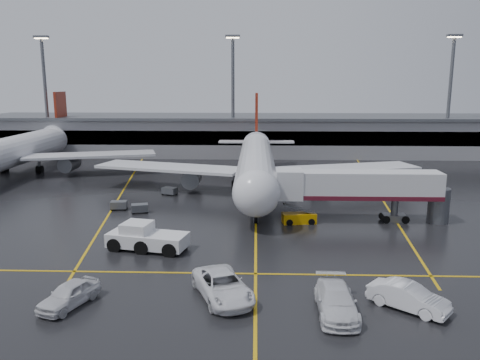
{
  "coord_description": "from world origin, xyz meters",
  "views": [
    {
      "loc": [
        -0.03,
        -59.92,
        15.83
      ],
      "look_at": [
        -2.0,
        -2.0,
        4.0
      ],
      "focal_mm": 35.77,
      "sensor_mm": 36.0,
      "label": 1
    }
  ],
  "objects": [
    {
      "name": "main_airliner",
      "position": [
        0.0,
        9.7,
        4.21
      ],
      "size": [
        48.8,
        45.6,
        14.1
      ],
      "color": "silver",
      "rests_on": "ground"
    },
    {
      "name": "jet_bridge",
      "position": [
        11.87,
        -6.0,
        3.93
      ],
      "size": [
        19.9,
        3.4,
        6.05
      ],
      "color": "silver",
      "rests_on": "ground"
    },
    {
      "name": "baggage_cart_a",
      "position": [
        -14.38,
        -3.19,
        0.63
      ],
      "size": [
        2.29,
        1.82,
        1.12
      ],
      "color": "#595B60",
      "rests_on": "ground"
    },
    {
      "name": "light_mast_right",
      "position": [
        40.0,
        42.0,
        14.47
      ],
      "size": [
        3.0,
        1.2,
        25.45
      ],
      "color": "#595B60",
      "rests_on": "ground"
    },
    {
      "name": "service_van_a",
      "position": [
        -2.45,
        -26.7,
        0.97
      ],
      "size": [
        5.64,
        7.72,
        1.95
      ],
      "primitive_type": "imported",
      "rotation": [
        0.0,
        0.0,
        0.39
      ],
      "color": "white",
      "rests_on": "ground"
    },
    {
      "name": "service_van_b",
      "position": [
        5.61,
        -28.84,
        0.94
      ],
      "size": [
        2.77,
        6.54,
        1.88
      ],
      "primitive_type": "imported",
      "rotation": [
        0.0,
        0.0,
        -0.02
      ],
      "color": "silver",
      "rests_on": "ground"
    },
    {
      "name": "apron_line_stop",
      "position": [
        0.0,
        -22.0,
        0.01
      ],
      "size": [
        60.0,
        0.25,
        0.02
      ],
      "primitive_type": "cube",
      "color": "gold",
      "rests_on": "ground"
    },
    {
      "name": "baggage_cart_c",
      "position": [
        -12.4,
        6.49,
        0.63
      ],
      "size": [
        2.34,
        1.95,
        1.12
      ],
      "color": "#595B60",
      "rests_on": "ground"
    },
    {
      "name": "ground",
      "position": [
        0.0,
        0.0,
        0.0
      ],
      "size": [
        220.0,
        220.0,
        0.0
      ],
      "primitive_type": "plane",
      "color": "black",
      "rests_on": "ground"
    },
    {
      "name": "terminal",
      "position": [
        0.0,
        47.93,
        4.32
      ],
      "size": [
        122.0,
        19.0,
        8.6
      ],
      "color": "gray",
      "rests_on": "ground"
    },
    {
      "name": "light_mast_left",
      "position": [
        -45.0,
        42.0,
        14.47
      ],
      "size": [
        3.0,
        1.2,
        25.45
      ],
      "color": "#595B60",
      "rests_on": "ground"
    },
    {
      "name": "baggage_cart_b",
      "position": [
        -17.39,
        -1.77,
        0.63
      ],
      "size": [
        2.14,
        1.53,
        1.12
      ],
      "color": "#595B60",
      "rests_on": "ground"
    },
    {
      "name": "apron_line_right",
      "position": [
        18.0,
        10.0,
        0.01
      ],
      "size": [
        7.57,
        69.64,
        0.02
      ],
      "primitive_type": "cube",
      "rotation": [
        0.0,
        0.0,
        -0.1
      ],
      "color": "gold",
      "rests_on": "ground"
    },
    {
      "name": "light_mast_mid",
      "position": [
        -5.0,
        42.0,
        14.47
      ],
      "size": [
        3.0,
        1.2,
        25.45
      ],
      "color": "#595B60",
      "rests_on": "ground"
    },
    {
      "name": "service_van_d",
      "position": [
        -13.43,
        -28.32,
        0.88
      ],
      "size": [
        3.77,
        5.54,
        1.75
      ],
      "primitive_type": "imported",
      "rotation": [
        0.0,
        0.0,
        -0.36
      ],
      "color": "silver",
      "rests_on": "ground"
    },
    {
      "name": "pushback_tractor",
      "position": [
        -10.64,
        -16.2,
        1.08
      ],
      "size": [
        8.08,
        4.72,
        2.72
      ],
      "color": "silver",
      "rests_on": "ground"
    },
    {
      "name": "second_airliner",
      "position": [
        -42.0,
        21.7,
        4.21
      ],
      "size": [
        48.8,
        45.6,
        14.1
      ],
      "color": "silver",
      "rests_on": "ground"
    },
    {
      "name": "belt_loader",
      "position": [
        4.95,
        -6.91,
        0.59
      ],
      "size": [
        3.99,
        2.23,
        2.41
      ],
      "color": "#C68906",
      "rests_on": "ground"
    },
    {
      "name": "service_van_c",
      "position": [
        10.83,
        -28.02,
        0.93
      ],
      "size": [
        5.62,
        5.14,
        1.87
      ],
      "primitive_type": "imported",
      "rotation": [
        0.0,
        0.0,
        0.88
      ],
      "color": "white",
      "rests_on": "ground"
    },
    {
      "name": "apron_line_left",
      "position": [
        -20.0,
        10.0,
        0.01
      ],
      "size": [
        9.99,
        69.35,
        0.02
      ],
      "primitive_type": "cube",
      "rotation": [
        0.0,
        0.0,
        0.14
      ],
      "color": "gold",
      "rests_on": "ground"
    },
    {
      "name": "apron_line_centre",
      "position": [
        0.0,
        0.0,
        0.01
      ],
      "size": [
        0.25,
        90.0,
        0.02
      ],
      "primitive_type": "cube",
      "color": "gold",
      "rests_on": "ground"
    }
  ]
}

